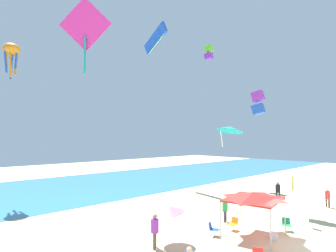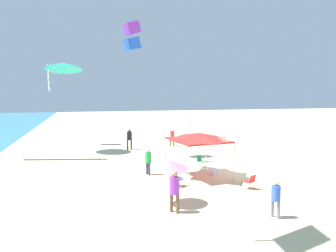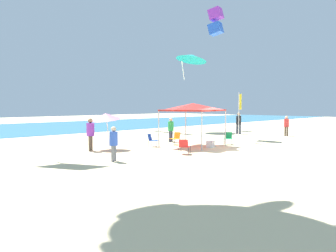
% 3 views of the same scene
% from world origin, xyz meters
% --- Properties ---
extents(ground, '(120.00, 120.00, 0.10)m').
position_xyz_m(ground, '(0.00, 0.00, -0.05)').
color(ground, beige).
extents(ocean_strip, '(120.00, 20.75, 0.02)m').
position_xyz_m(ocean_strip, '(0.00, 26.95, 0.01)').
color(ocean_strip, teal).
rests_on(ocean_strip, ground).
extents(canopy_tent, '(3.97, 3.66, 2.76)m').
position_xyz_m(canopy_tent, '(-0.27, 2.50, 2.49)').
color(canopy_tent, '#B7B7BC').
rests_on(canopy_tent, ground).
extents(beach_umbrella, '(1.82, 1.78, 2.28)m').
position_xyz_m(beach_umbrella, '(-4.94, 5.35, 1.95)').
color(beach_umbrella, silver).
rests_on(beach_umbrella, ground).
extents(folding_chair_facing_ocean, '(0.72, 0.78, 0.82)m').
position_xyz_m(folding_chair_facing_ocean, '(-2.13, 4.29, 0.47)').
color(folding_chair_facing_ocean, black).
rests_on(folding_chair_facing_ocean, ground).
extents(folding_chair_right_of_tent, '(0.64, 0.56, 0.82)m').
position_xyz_m(folding_chair_right_of_tent, '(-0.24, 4.02, 0.47)').
color(folding_chair_right_of_tent, black).
rests_on(folding_chair_right_of_tent, ground).
extents(folding_chair_left_of_tent, '(0.80, 0.75, 0.82)m').
position_xyz_m(folding_chair_left_of_tent, '(-3.42, 0.52, 0.47)').
color(folding_chair_left_of_tent, black).
rests_on(folding_chair_left_of_tent, ground).
extents(folding_chair_near_cooler, '(0.80, 0.77, 0.82)m').
position_xyz_m(folding_chair_near_cooler, '(2.23, 1.52, 0.47)').
color(folding_chair_near_cooler, black).
rests_on(folding_chair_near_cooler, ground).
extents(cooler_box, '(0.73, 0.61, 0.40)m').
position_xyz_m(cooler_box, '(0.07, 1.37, 0.20)').
color(cooler_box, white).
rests_on(cooler_box, ground).
extents(banner_flag, '(0.36, 0.06, 3.50)m').
position_xyz_m(banner_flag, '(4.04, 1.83, 2.11)').
color(banner_flag, silver).
rests_on(banner_flag, ground).
extents(person_near_umbrella, '(0.44, 0.41, 1.70)m').
position_xyz_m(person_near_umbrella, '(0.84, 5.45, 1.00)').
color(person_near_umbrella, '#33384C').
rests_on(person_near_umbrella, ground).
extents(person_beachcomber, '(0.45, 0.51, 1.91)m').
position_xyz_m(person_beachcomber, '(10.03, 5.69, 1.12)').
color(person_beachcomber, '#33384C').
rests_on(person_beachcomber, ground).
extents(person_far_stroller, '(0.40, 0.41, 1.70)m').
position_xyz_m(person_far_stroller, '(10.93, 1.59, 1.00)').
color(person_far_stroller, brown).
rests_on(person_far_stroller, ground).
extents(person_watching_sky, '(0.40, 0.39, 1.65)m').
position_xyz_m(person_watching_sky, '(-7.57, 1.30, 0.97)').
color(person_watching_sky, slate).
rests_on(person_watching_sky, ground).
extents(person_kite_handler, '(0.45, 0.45, 1.89)m').
position_xyz_m(person_kite_handler, '(-6.05, 5.35, 1.11)').
color(person_kite_handler, brown).
rests_on(person_kite_handler, ground).
extents(kite_delta_teal, '(3.29, 3.24, 2.72)m').
position_xyz_m(kite_delta_teal, '(9.93, 11.11, 7.27)').
color(kite_delta_teal, teal).
extents(kite_box_purple, '(1.24, 1.37, 2.25)m').
position_xyz_m(kite_box_purple, '(6.53, 5.75, 9.40)').
color(kite_box_purple, purple).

